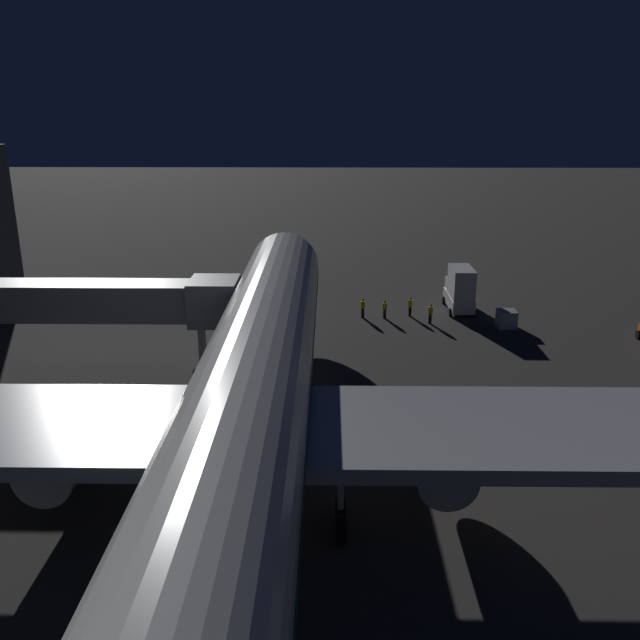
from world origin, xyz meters
TOP-DOWN VIEW (x-y plane):
  - ground_plane at (0.00, 0.00)m, footprint 320.00×320.00m
  - airliner_at_gate at (0.00, 9.05)m, footprint 50.75×61.57m
  - jet_bridge at (10.32, -8.31)m, footprint 18.82×3.40m
  - catering_truck at (-15.58, -24.34)m, footprint 2.36×5.45m
  - baggage_container_near_belt at (-18.75, -19.59)m, footprint 1.54×1.54m
  - ground_crew_near_nose_gear at (-12.39, -20.46)m, footprint 0.40×0.40m
  - ground_crew_by_belt_loader at (-6.64, -22.08)m, footprint 0.40×0.40m
  - ground_crew_under_port_wing at (-8.57, -21.90)m, footprint 0.40×0.40m
  - ground_crew_by_tug at (-10.89, -22.52)m, footprint 0.40×0.40m
  - traffic_cone_nose_port at (-2.20, -20.60)m, footprint 0.36×0.36m
  - traffic_cone_nose_starboard at (2.20, -20.60)m, footprint 0.36×0.36m

SIDE VIEW (x-z plane):
  - ground_plane at x=0.00m, z-range 0.00..0.00m
  - traffic_cone_nose_port at x=-2.20m, z-range 0.00..0.55m
  - traffic_cone_nose_starboard at x=2.20m, z-range 0.00..0.55m
  - baggage_container_near_belt at x=-18.75m, z-range 0.00..1.48m
  - ground_crew_under_port_wing at x=-8.57m, z-range 0.08..1.77m
  - ground_crew_near_nose_gear at x=-12.39m, z-range 0.09..1.87m
  - ground_crew_by_belt_loader at x=-6.64m, z-range 0.09..1.88m
  - ground_crew_by_tug at x=-10.89m, z-range 0.09..1.88m
  - catering_truck at x=-15.58m, z-range -0.03..4.11m
  - airliner_at_gate at x=0.00m, z-range -3.41..14.22m
  - jet_bridge at x=10.32m, z-range 1.99..9.05m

